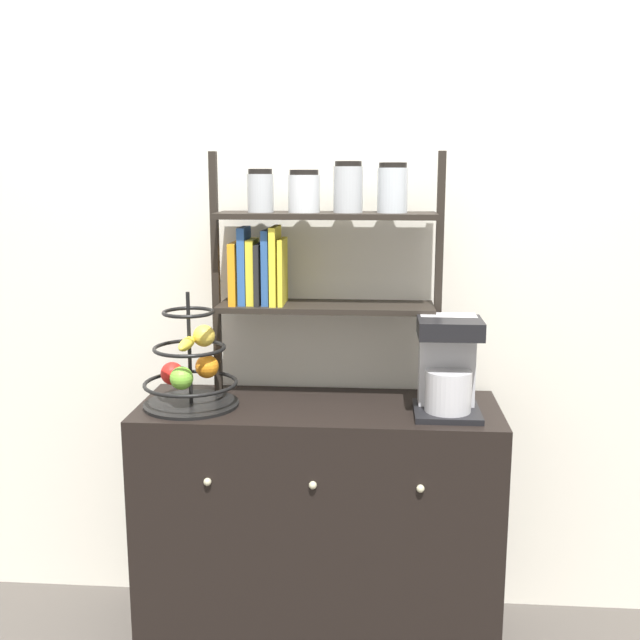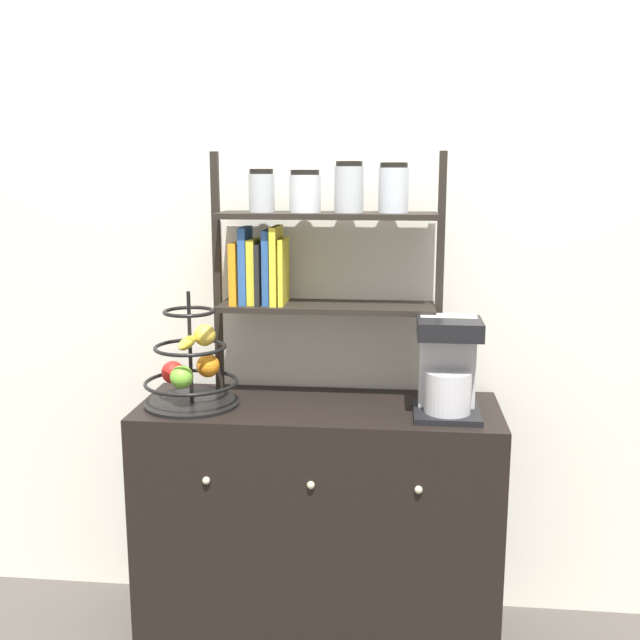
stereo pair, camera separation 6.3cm
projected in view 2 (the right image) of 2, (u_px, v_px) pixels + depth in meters
The scene contains 5 objects.
wall_back at pixel (326, 243), 2.53m from camera, with size 7.00×0.05×2.60m, color silver.
sideboard at pixel (319, 523), 2.46m from camera, with size 1.15×0.44×0.80m.
coffee_maker at pixel (448, 368), 2.27m from camera, with size 0.20×0.21×0.30m.
fruit_stand at pixel (191, 369), 2.37m from camera, with size 0.30×0.30×0.37m.
shelf_hutch at pixel (308, 242), 2.39m from camera, with size 0.74×0.20×0.80m.
Camera 2 is at (0.24, -2.06, 1.53)m, focal length 42.00 mm.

